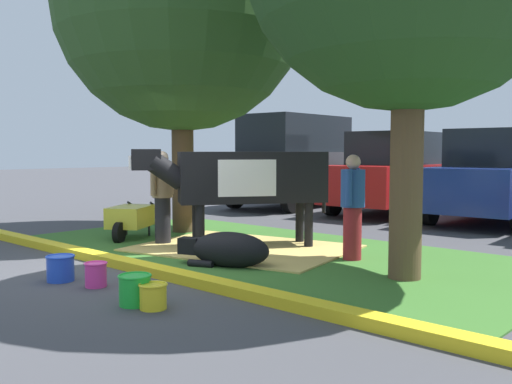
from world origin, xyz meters
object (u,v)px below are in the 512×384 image
Objects in this scene: shade_tree_left at (181,5)px; sedan_red at (394,174)px; person_handler at (353,205)px; bucket_pink at (96,274)px; bucket_yellow at (153,295)px; bucket_green at (135,289)px; sedan_blue at (496,177)px; cow_holstein at (246,178)px; person_visitor_near at (162,195)px; bucket_blue at (60,268)px; wheelbarrow at (130,217)px; suv_dark_grey at (296,161)px; calf_lying at (228,250)px.

shade_tree_left reaches higher than sedan_red.
sedan_red is (-2.60, 5.90, 0.18)m from person_handler.
bucket_pink is 0.98× the size of bucket_yellow.
bucket_green is at bearing -76.49° from sedan_red.
sedan_blue reaches higher than bucket_green.
cow_holstein reaches higher than person_visitor_near.
bucket_pink is at bearing 174.67° from bucket_yellow.
bucket_blue is at bearing -91.72° from cow_holstein.
person_handler is 1.00× the size of wheelbarrow.
cow_holstein is 0.59× the size of suv_dark_grey.
suv_dark_grey reaches higher than person_handler.
wheelbarrow is at bearing 147.80° from bucket_yellow.
bucket_green is (1.45, -3.15, -0.97)m from cow_holstein.
suv_dark_grey is at bearing -177.24° from sedan_blue.
wheelbarrow is (-2.17, -0.67, -0.74)m from cow_holstein.
bucket_green is 10.46m from suv_dark_grey.
person_visitor_near is 7.04m from suv_dark_grey.
sedan_blue is at bearing 60.48° from wheelbarrow.
sedan_blue reaches higher than bucket_yellow.
person_visitor_near is 1.04m from wheelbarrow.
bucket_yellow is (1.70, -3.11, -1.00)m from cow_holstein.
sedan_red is at bearing 97.86° from bucket_pink.
bucket_pink is at bearing -97.60° from sedan_blue.
person_visitor_near is 5.47× the size of bucket_pink.
shade_tree_left is 4.39× the size of person_handler.
bucket_pink is 9.27m from sedan_blue.
shade_tree_left is 5.83m from bucket_blue.
sedan_red is at bearing 78.67° from wheelbarrow.
cow_holstein is at bearing -82.67° from sedan_red.
cow_holstein reaches higher than bucket_blue.
bucket_blue is at bearing -115.37° from calf_lying.
shade_tree_left reaches higher than sedan_blue.
wheelbarrow is 0.34× the size of sedan_red.
person_visitor_near is 0.35× the size of sedan_red.
bucket_blue is 0.07× the size of suv_dark_grey.
person_handler is at bearing -45.58° from suv_dark_grey.
sedan_blue is (1.22, 9.15, 0.84)m from bucket_pink.
sedan_red is at bearing 5.91° from suv_dark_grey.
person_visitor_near is at bearing -151.16° from cow_holstein.
person_visitor_near is (-1.24, -0.68, -0.30)m from cow_holstein.
person_visitor_near is 4.55× the size of bucket_green.
shade_tree_left is 5.00× the size of calf_lying.
shade_tree_left reaches higher than bucket_blue.
calf_lying is 1.89m from person_handler.
person_handler is at bearing -88.96° from sedan_blue.
bucket_pink is at bearing -41.29° from wheelbarrow.
person_visitor_near is at bearing 126.52° from bucket_pink.
sedan_blue is at bearing 82.40° from bucket_pink.
wheelbarrow is at bearing -166.24° from person_handler.
person_visitor_near reaches higher than person_handler.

